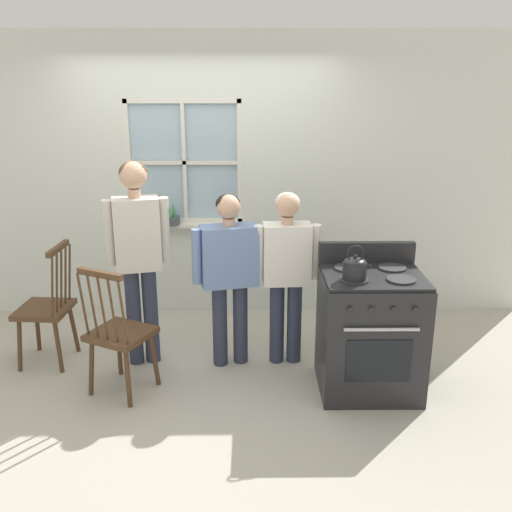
{
  "coord_description": "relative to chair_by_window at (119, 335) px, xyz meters",
  "views": [
    {
      "loc": [
        0.45,
        -4.05,
        2.31
      ],
      "look_at": [
        0.5,
        0.05,
        1.0
      ],
      "focal_mm": 40.0,
      "sensor_mm": 36.0,
      "label": 1
    }
  ],
  "objects": [
    {
      "name": "person_teen_center",
      "position": [
        0.81,
        0.44,
        0.39
      ],
      "size": [
        0.61,
        0.31,
        1.43
      ],
      "rotation": [
        0.0,
        0.0,
        0.24
      ],
      "color": "#2D3347",
      "rests_on": "ground_plane"
    },
    {
      "name": "chair_near_wall",
      "position": [
        -0.7,
        0.49,
        0.0
      ],
      "size": [
        0.43,
        0.45,
        1.02
      ],
      "rotation": [
        0.0,
        0.0,
        -1.64
      ],
      "color": "#4C331E",
      "rests_on": "ground_plane"
    },
    {
      "name": "chair_by_window",
      "position": [
        0.0,
        0.0,
        0.0
      ],
      "size": [
        0.56,
        0.55,
        1.02
      ],
      "rotation": [
        0.0,
        0.0,
        2.67
      ],
      "color": "#4C331E",
      "rests_on": "ground_plane"
    },
    {
      "name": "potted_plant",
      "position": [
        0.21,
        1.51,
        0.51
      ],
      "size": [
        0.17,
        0.17,
        0.24
      ],
      "color": "#42474C",
      "rests_on": "wall_back"
    },
    {
      "name": "ground_plane",
      "position": [
        0.52,
        0.2,
        -0.47
      ],
      "size": [
        16.0,
        16.0,
        0.0
      ],
      "primitive_type": "plane",
      "color": "#B2AD9E"
    },
    {
      "name": "kettle",
      "position": [
        1.71,
        -0.09,
        0.56
      ],
      "size": [
        0.21,
        0.17,
        0.25
      ],
      "color": "black",
      "rests_on": "stove"
    },
    {
      "name": "stove",
      "position": [
        1.87,
        0.04,
        0.0
      ],
      "size": [
        0.74,
        0.68,
        1.08
      ],
      "color": "#232326",
      "rests_on": "ground_plane"
    },
    {
      "name": "person_adult_right",
      "position": [
        1.27,
        0.47,
        0.39
      ],
      "size": [
        0.53,
        0.23,
        1.44
      ],
      "rotation": [
        0.0,
        0.0,
        0.05
      ],
      "color": "#2D3347",
      "rests_on": "ground_plane"
    },
    {
      "name": "wall_back",
      "position": [
        0.53,
        1.6,
        0.87
      ],
      "size": [
        6.4,
        0.16,
        2.7
      ],
      "color": "silver",
      "rests_on": "ground_plane"
    },
    {
      "name": "person_elderly_left",
      "position": [
        0.09,
        0.47,
        0.56
      ],
      "size": [
        0.52,
        0.29,
        1.68
      ],
      "rotation": [
        0.0,
        0.0,
        0.23
      ],
      "color": "#2D3347",
      "rests_on": "ground_plane"
    }
  ]
}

